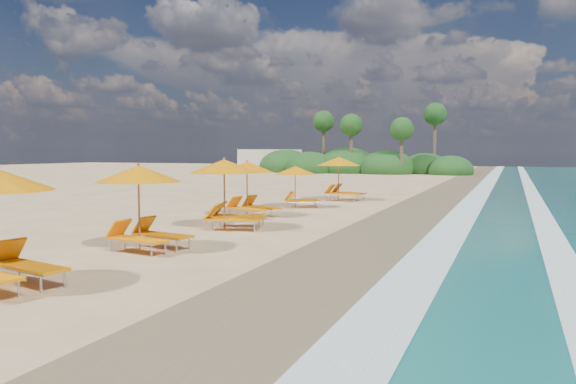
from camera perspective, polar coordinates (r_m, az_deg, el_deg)
name	(u,v)px	position (r m, az deg, el deg)	size (l,w,h in m)	color
ground	(288,226)	(19.71, 0.00, -3.48)	(160.00, 160.00, 0.00)	#DAB880
wet_sand	(401,232)	(18.59, 11.53, -4.02)	(4.00, 160.00, 0.01)	olive
surf_foam	(488,236)	(18.29, 19.90, -4.26)	(4.00, 160.00, 0.01)	white
station_1	(144,201)	(15.29, -14.62, -0.93)	(2.79, 2.66, 2.34)	olive
station_2	(230,189)	(18.95, -6.02, 0.34)	(3.00, 2.89, 2.44)	olive
station_3	(250,185)	(22.42, -3.92, 0.74)	(2.91, 2.85, 2.28)	olive
station_4	(298,184)	(25.97, 1.08, 0.88)	(2.68, 2.68, 1.99)	olive
station_5	(342,175)	(29.75, 5.55, 1.72)	(2.79, 2.64, 2.39)	olive
treeline	(355,165)	(65.93, 6.90, 2.82)	(25.80, 8.80, 9.74)	#163D14
beach_building	(270,160)	(72.32, -1.85, 3.29)	(7.00, 5.00, 2.80)	beige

